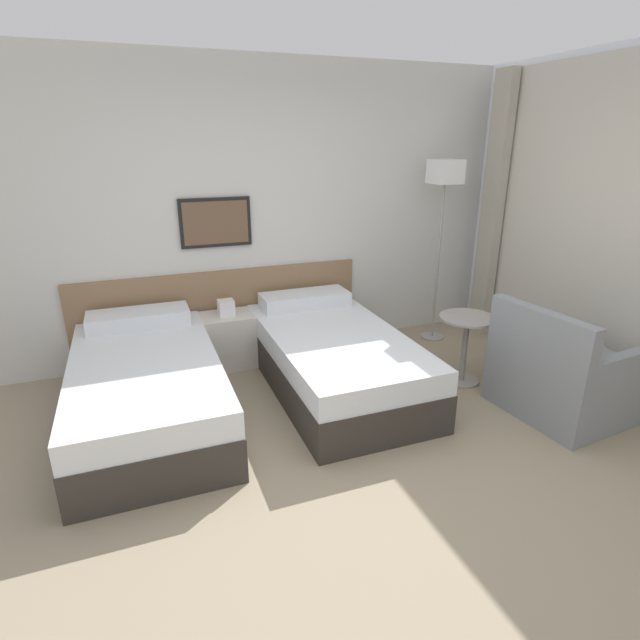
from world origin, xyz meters
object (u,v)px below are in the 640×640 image
at_px(bed_near_door, 147,388).
at_px(armchair, 563,377).
at_px(side_table, 466,336).
at_px(floor_lamp, 444,187).
at_px(bed_near_window, 334,358).
at_px(nightstand, 228,339).

xyz_separation_m(bed_near_door, armchair, (3.00, -1.01, 0.02)).
bearing_deg(side_table, floor_lamp, 71.50).
bearing_deg(bed_near_door, bed_near_window, 0.00).
height_order(bed_near_door, bed_near_window, same).
distance_m(bed_near_window, floor_lamp, 2.03).
height_order(nightstand, armchair, armchair).
bearing_deg(floor_lamp, bed_near_window, -155.32).
relative_size(floor_lamp, armchair, 1.92).
xyz_separation_m(bed_near_window, side_table, (1.09, -0.32, 0.16)).
distance_m(bed_near_window, armchair, 1.80).
bearing_deg(armchair, floor_lamp, -2.87).
relative_size(nightstand, side_table, 1.06).
relative_size(bed_near_door, armchair, 2.09).
distance_m(nightstand, armchair, 2.85).
height_order(nightstand, floor_lamp, floor_lamp).
relative_size(bed_near_window, side_table, 3.31).
bearing_deg(armchair, bed_near_window, 50.22).
xyz_separation_m(bed_near_window, nightstand, (-0.75, 0.75, -0.00)).
xyz_separation_m(bed_near_door, nightstand, (0.75, 0.75, -0.00)).
xyz_separation_m(nightstand, floor_lamp, (2.16, -0.10, 1.31)).
height_order(bed_near_door, floor_lamp, floor_lamp).
xyz_separation_m(bed_near_door, floor_lamp, (2.92, 0.65, 1.31)).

